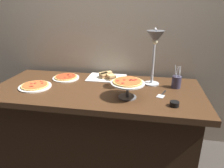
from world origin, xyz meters
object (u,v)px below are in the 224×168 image
(sandwich_platter, at_px, (107,77))
(serving_spatula, at_px, (162,95))
(pizza_plate_center, at_px, (66,77))
(pizza_plate_front, at_px, (35,86))
(utensil_holder, at_px, (176,82))
(heat_lamp, at_px, (155,43))
(pizza_plate_raised_stand, at_px, (128,84))
(sauce_cup_near, at_px, (174,104))

(sandwich_platter, distance_m, serving_spatula, 0.64)
(pizza_plate_center, bearing_deg, pizza_plate_front, -123.91)
(pizza_plate_front, distance_m, serving_spatula, 1.15)
(pizza_plate_front, relative_size, sandwich_platter, 0.75)
(utensil_holder, relative_size, serving_spatula, 1.27)
(utensil_holder, height_order, serving_spatula, utensil_holder)
(pizza_plate_center, bearing_deg, heat_lamp, -8.58)
(pizza_plate_front, height_order, pizza_plate_center, same)
(heat_lamp, height_order, pizza_plate_raised_stand, heat_lamp)
(heat_lamp, relative_size, utensil_holder, 2.43)
(heat_lamp, bearing_deg, utensil_holder, 17.84)
(utensil_holder, bearing_deg, heat_lamp, -162.16)
(pizza_plate_front, xyz_separation_m, sauce_cup_near, (1.23, -0.17, 0.01))
(utensil_holder, bearing_deg, sauce_cup_near, -97.52)
(sauce_cup_near, height_order, serving_spatula, sauce_cup_near)
(heat_lamp, distance_m, pizza_plate_center, 0.97)
(pizza_plate_center, distance_m, utensil_holder, 1.09)
(sauce_cup_near, bearing_deg, pizza_plate_center, 156.56)
(utensil_holder, distance_m, serving_spatula, 0.24)
(pizza_plate_front, bearing_deg, pizza_plate_center, 56.09)
(sauce_cup_near, height_order, utensil_holder, utensil_holder)
(pizza_plate_front, xyz_separation_m, serving_spatula, (1.15, 0.03, -0.01))
(pizza_plate_center, distance_m, sauce_cup_near, 1.13)
(pizza_plate_front, bearing_deg, sauce_cup_near, -7.94)
(pizza_plate_front, relative_size, sauce_cup_near, 4.22)
(pizza_plate_front, relative_size, pizza_plate_center, 1.09)
(pizza_plate_raised_stand, relative_size, serving_spatula, 1.60)
(utensil_holder, bearing_deg, pizza_plate_raised_stand, -144.76)
(utensil_holder, bearing_deg, serving_spatula, -124.76)
(heat_lamp, distance_m, serving_spatula, 0.43)
(pizza_plate_center, height_order, sauce_cup_near, sauce_cup_near)
(pizza_plate_center, xyz_separation_m, sandwich_platter, (0.42, 0.08, 0.01))
(pizza_plate_center, relative_size, utensil_holder, 1.24)
(serving_spatula, bearing_deg, utensil_holder, 55.24)
(sauce_cup_near, bearing_deg, serving_spatula, 111.68)
(sandwich_platter, relative_size, sauce_cup_near, 5.60)
(pizza_plate_raised_stand, distance_m, sauce_cup_near, 0.39)
(serving_spatula, bearing_deg, pizza_plate_center, 165.42)
(pizza_plate_raised_stand, bearing_deg, utensil_holder, 35.24)
(pizza_plate_front, distance_m, sauce_cup_near, 1.24)
(sandwich_platter, bearing_deg, sauce_cup_near, -40.18)
(serving_spatula, bearing_deg, pizza_plate_raised_stand, -159.88)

